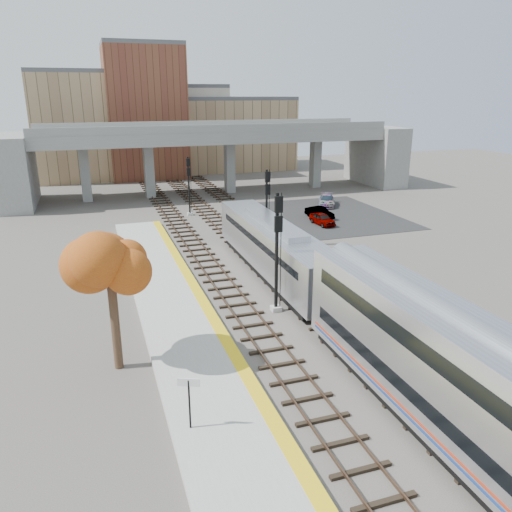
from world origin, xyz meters
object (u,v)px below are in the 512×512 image
object	(u,v)px
signal_mast_near	(277,253)
signal_mast_mid	(267,210)
car_c	(327,200)
car_b	(320,213)
locomotive	(274,247)
car_a	(322,219)
signal_mast_far	(189,188)
tree	(110,269)
coach	(510,421)

from	to	relation	value
signal_mast_near	signal_mast_mid	xyz separation A→B (m)	(4.10, 13.26, -0.45)
signal_mast_mid	car_c	xyz separation A→B (m)	(12.76, 13.78, -2.74)
car_c	car_b	bearing A→B (deg)	-97.07
signal_mast_mid	car_c	size ratio (longest dim) A/B	1.51
locomotive	car_b	size ratio (longest dim) A/B	5.07
signal_mast_mid	car_a	xyz separation A→B (m)	(8.22, 5.56, -2.79)
car_a	signal_mast_far	bearing A→B (deg)	139.45
locomotive	signal_mast_near	size ratio (longest dim) A/B	2.49
locomotive	car_c	world-z (taller)	locomotive
locomotive	car_b	bearing A→B (deg)	54.06
signal_mast_far	car_b	bearing A→B (deg)	-24.31
locomotive	car_b	distance (m)	19.14
signal_mast_mid	car_c	bearing A→B (deg)	47.20
signal_mast_far	signal_mast_mid	bearing A→B (deg)	-73.99
locomotive	signal_mast_far	distance (m)	21.57
tree	signal_mast_mid	bearing A→B (deg)	50.53
car_c	car_a	bearing A→B (deg)	-93.06
coach	car_a	distance (m)	36.84
signal_mast_near	car_a	world-z (taller)	signal_mast_near
tree	car_a	world-z (taller)	tree
car_a	car_b	size ratio (longest dim) A/B	0.96
car_a	signal_mast_mid	bearing A→B (deg)	-151.15
coach	car_b	bearing A→B (deg)	73.60
locomotive	tree	bearing A→B (deg)	-140.54
coach	signal_mast_near	size ratio (longest dim) A/B	3.27
signal_mast_far	tree	xyz separation A→B (m)	(-10.00, -31.41, 2.15)
signal_mast_near	car_b	world-z (taller)	signal_mast_near
coach	tree	bearing A→B (deg)	133.74
signal_mast_near	signal_mast_mid	world-z (taller)	signal_mast_near
locomotive	signal_mast_mid	world-z (taller)	signal_mast_mid
signal_mast_mid	signal_mast_near	bearing A→B (deg)	-107.18
coach	signal_mast_mid	xyz separation A→B (m)	(2.00, 29.77, 0.65)
tree	signal_mast_far	bearing A→B (deg)	72.34
coach	signal_mast_far	distance (m)	44.11
signal_mast_mid	tree	world-z (taller)	tree
tree	car_b	world-z (taller)	tree
signal_mast_near	car_c	bearing A→B (deg)	58.06
car_a	locomotive	bearing A→B (deg)	-133.98
signal_mast_mid	car_a	distance (m)	10.30
locomotive	tree	world-z (taller)	tree
signal_mast_near	signal_mast_far	distance (m)	27.56
car_a	car_c	distance (m)	9.39
signal_mast_far	car_c	size ratio (longest dim) A/B	1.42
signal_mast_mid	car_c	world-z (taller)	signal_mast_mid
signal_mast_mid	car_a	world-z (taller)	signal_mast_mid
tree	car_c	bearing A→B (deg)	49.01
signal_mast_near	car_b	xyz separation A→B (m)	(13.30, 21.54, -3.24)
locomotive	car_c	bearing A→B (deg)	54.83
car_a	car_c	size ratio (longest dim) A/B	0.78
locomotive	coach	xyz separation A→B (m)	(-0.00, -22.61, 0.52)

